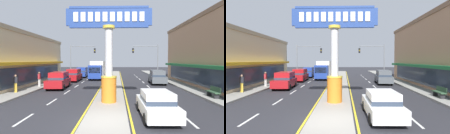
% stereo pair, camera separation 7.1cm
% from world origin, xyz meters
% --- Properties ---
extents(ground_plane, '(160.00, 160.00, 0.00)m').
position_xyz_m(ground_plane, '(0.00, 0.00, 0.00)').
color(ground_plane, '#28282D').
extents(median_strip, '(2.41, 52.00, 0.14)m').
position_xyz_m(median_strip, '(0.00, 18.00, 0.07)').
color(median_strip, gray).
rests_on(median_strip, ground).
extents(sidewalk_left, '(2.33, 60.00, 0.18)m').
position_xyz_m(sidewalk_left, '(-8.97, 16.00, 0.09)').
color(sidewalk_left, gray).
rests_on(sidewalk_left, ground).
extents(sidewalk_right, '(2.33, 60.00, 0.18)m').
position_xyz_m(sidewalk_right, '(8.97, 16.00, 0.09)').
color(sidewalk_right, gray).
rests_on(sidewalk_right, ground).
extents(lane_markings, '(9.15, 52.00, 0.01)m').
position_xyz_m(lane_markings, '(-0.00, 16.65, 0.00)').
color(lane_markings, silver).
rests_on(lane_markings, ground).
extents(district_sign, '(6.33, 1.19, 7.10)m').
position_xyz_m(district_sign, '(0.00, 4.25, 3.89)').
color(district_sign, orange).
rests_on(district_sign, median_strip).
extents(storefront_left, '(9.74, 22.25, 6.69)m').
position_xyz_m(storefront_left, '(-14.34, 13.94, 3.35)').
color(storefront_left, beige).
rests_on(storefront_left, ground).
extents(traffic_light_left_side, '(4.86, 0.46, 6.20)m').
position_xyz_m(traffic_light_left_side, '(-6.44, 25.20, 4.25)').
color(traffic_light_left_side, slate).
rests_on(traffic_light_left_side, ground).
extents(traffic_light_right_side, '(4.86, 0.46, 6.20)m').
position_xyz_m(traffic_light_right_side, '(6.44, 25.12, 4.25)').
color(traffic_light_right_side, slate).
rests_on(traffic_light_right_side, ground).
extents(box_truck_near_right_lane, '(2.42, 6.97, 3.12)m').
position_xyz_m(box_truck_near_right_lane, '(-2.80, 22.77, 1.69)').
color(box_truck_near_right_lane, navy).
rests_on(box_truck_near_right_lane, ground).
extents(suv_far_right_lane, '(1.97, 4.60, 1.90)m').
position_xyz_m(suv_far_right_lane, '(-6.15, 19.04, 0.98)').
color(suv_far_right_lane, maroon).
rests_on(suv_far_right_lane, ground).
extents(suv_near_left_lane, '(2.15, 4.69, 1.90)m').
position_xyz_m(suv_near_left_lane, '(-6.16, 11.68, 0.98)').
color(suv_near_left_lane, maroon).
rests_on(suv_near_left_lane, ground).
extents(suv_mid_left_lane, '(2.05, 4.64, 1.90)m').
position_xyz_m(suv_mid_left_lane, '(-6.15, 25.97, 0.98)').
color(suv_mid_left_lane, navy).
rests_on(suv_mid_left_lane, ground).
extents(suv_far_left_oncoming, '(2.15, 4.69, 1.90)m').
position_xyz_m(suv_far_left_oncoming, '(6.15, 16.07, 0.98)').
color(suv_far_left_oncoming, '#4C5156').
rests_on(suv_far_left_oncoming, ground).
extents(sedan_kerb_right, '(1.89, 4.33, 1.53)m').
position_xyz_m(sedan_kerb_right, '(2.85, 0.97, 0.79)').
color(sedan_kerb_right, white).
rests_on(sedan_kerb_right, ground).
extents(street_bench, '(0.48, 1.60, 0.88)m').
position_xyz_m(street_bench, '(8.67, 6.01, 0.65)').
color(street_bench, '#2D4C33').
rests_on(street_bench, sidewalk_right).
extents(pedestrian_near_kerb, '(0.28, 0.42, 1.72)m').
position_xyz_m(pedestrian_near_kerb, '(-8.56, 11.93, 1.16)').
color(pedestrian_near_kerb, '#B7B2AD').
rests_on(pedestrian_near_kerb, sidewalk_left).
extents(pedestrian_far_side, '(0.44, 0.31, 1.71)m').
position_xyz_m(pedestrian_far_side, '(-9.15, 7.89, 1.15)').
color(pedestrian_far_side, gold).
rests_on(pedestrian_far_side, sidewalk_left).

